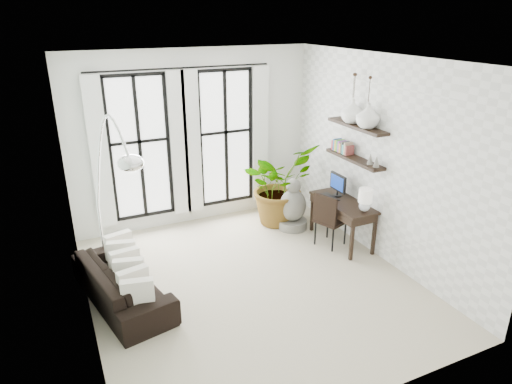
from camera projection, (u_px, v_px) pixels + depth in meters
floor at (251, 283)px, 6.78m from camera, size 5.00×5.00×0.00m
ceiling at (250, 60)px, 5.61m from camera, size 5.00×5.00×0.00m
wall_left at (75, 210)px, 5.31m from camera, size 0.00×5.00×5.00m
wall_right at (383, 161)px, 7.08m from camera, size 0.00×5.00×5.00m
wall_back at (194, 139)px, 8.30m from camera, size 4.50×0.00×4.50m
windows at (185, 143)px, 8.18m from camera, size 3.26×0.13×2.65m
wall_shelves at (354, 145)px, 7.45m from camera, size 0.25×1.30×0.60m
sofa at (122, 283)px, 6.26m from camera, size 1.16×2.09×0.58m
throw_pillows at (127, 268)px, 6.22m from camera, size 0.40×1.52×0.40m
plant at (278, 184)px, 8.51m from camera, size 1.72×1.62×1.51m
desk at (344, 205)px, 7.68m from camera, size 0.55×1.30×1.16m
desk_chair at (328, 217)px, 7.65m from camera, size 0.59×0.59×0.96m
arc_lamp at (110, 157)px, 6.10m from camera, size 0.76×1.23×2.54m
buddha at (293, 208)px, 8.37m from camera, size 0.54×0.54×0.97m
vase_a at (368, 116)px, 7.01m from camera, size 0.37×0.37×0.38m
vase_b at (352, 111)px, 7.35m from camera, size 0.37×0.37×0.38m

